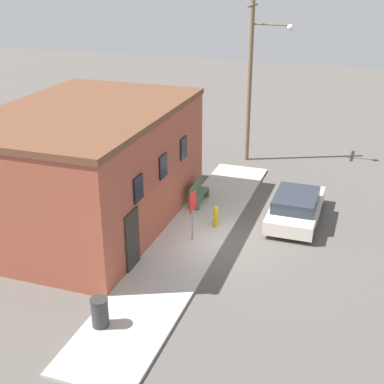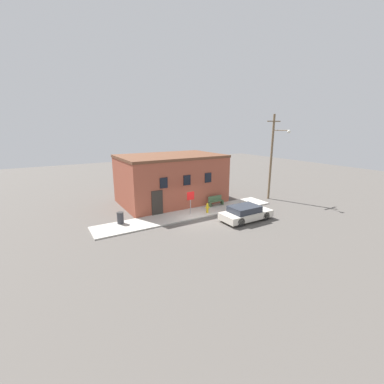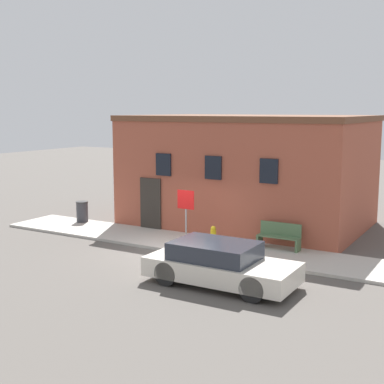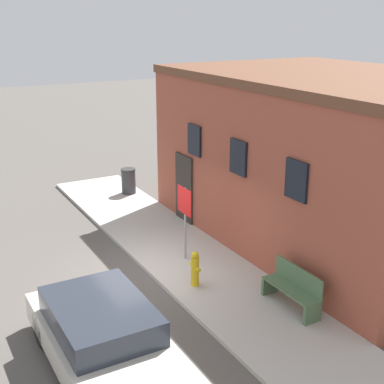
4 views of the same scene
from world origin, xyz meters
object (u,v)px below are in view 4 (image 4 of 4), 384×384
object	(u,v)px
fire_hydrant	(195,268)
bench	(293,288)
stop_sign	(185,210)
parked_car	(104,338)
trash_bin	(129,181)

from	to	relation	value
fire_hydrant	bench	distance (m)	2.36
stop_sign	bench	bearing A→B (deg)	15.11
stop_sign	parked_car	bearing A→B (deg)	-46.97
fire_hydrant	trash_bin	size ratio (longest dim) A/B	0.96
parked_car	bench	bearing A→B (deg)	88.11
parked_car	trash_bin	bearing A→B (deg)	154.69
stop_sign	trash_bin	xyz separation A→B (m)	(-5.82, 0.85, -0.92)
stop_sign	parked_car	xyz separation A→B (m)	(3.18, -3.41, -0.87)
bench	trash_bin	distance (m)	9.14
fire_hydrant	parked_car	bearing A→B (deg)	-58.78
bench	trash_bin	size ratio (longest dim) A/B	1.68
fire_hydrant	stop_sign	world-z (taller)	stop_sign
trash_bin	parked_car	distance (m)	9.96
stop_sign	trash_bin	world-z (taller)	stop_sign
bench	parked_car	bearing A→B (deg)	-91.89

